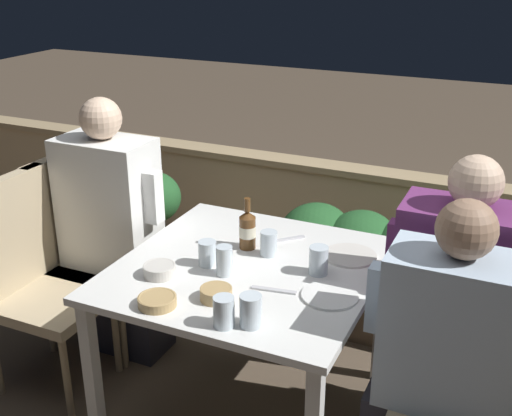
% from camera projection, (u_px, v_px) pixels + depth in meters
% --- Properties ---
extents(ground_plane, '(16.00, 16.00, 0.00)m').
position_uv_depth(ground_plane, '(249.00, 409.00, 2.81)').
color(ground_plane, brown).
extents(parapet_wall, '(9.00, 0.18, 0.63)m').
position_uv_depth(parapet_wall, '(355.00, 215.00, 4.02)').
color(parapet_wall, tan).
rests_on(parapet_wall, ground_plane).
extents(dining_table, '(1.00, 1.01, 0.71)m').
position_uv_depth(dining_table, '(248.00, 283.00, 2.58)').
color(dining_table, white).
rests_on(dining_table, ground_plane).
extents(planter_hedge, '(0.89, 0.47, 0.64)m').
position_uv_depth(planter_hedge, '(359.00, 264.00, 3.31)').
color(planter_hedge, brown).
rests_on(planter_hedge, ground_plane).
extents(chair_left_near, '(0.46, 0.46, 0.97)m').
position_uv_depth(chair_left_near, '(32.00, 267.00, 2.84)').
color(chair_left_near, tan).
rests_on(chair_left_near, ground_plane).
extents(chair_left_far, '(0.46, 0.46, 0.97)m').
position_uv_depth(chair_left_far, '(82.00, 236.00, 3.14)').
color(chair_left_far, tan).
rests_on(chair_left_far, ground_plane).
extents(person_white_polo, '(0.50, 0.26, 1.27)m').
position_uv_depth(person_white_polo, '(117.00, 230.00, 3.03)').
color(person_white_polo, '#282833').
rests_on(person_white_polo, ground_plane).
extents(chair_right_near, '(0.46, 0.46, 0.97)m').
position_uv_depth(chair_right_near, '(504.00, 386.00, 2.07)').
color(chair_right_near, tan).
rests_on(chair_right_near, ground_plane).
extents(person_blue_shirt, '(0.51, 0.26, 1.18)m').
position_uv_depth(person_blue_shirt, '(437.00, 363.00, 2.14)').
color(person_blue_shirt, '#282833').
rests_on(person_blue_shirt, ground_plane).
extents(chair_right_far, '(0.46, 0.46, 0.97)m').
position_uv_depth(chair_right_far, '(507.00, 333.00, 2.35)').
color(chair_right_far, tan).
rests_on(chair_right_far, ground_plane).
extents(person_purple_stripe, '(0.52, 0.26, 1.22)m').
position_uv_depth(person_purple_stripe, '(449.00, 310.00, 2.42)').
color(person_purple_stripe, '#282833').
rests_on(person_purple_stripe, ground_plane).
extents(beer_bottle, '(0.07, 0.07, 0.22)m').
position_uv_depth(beer_bottle, '(247.00, 229.00, 2.67)').
color(beer_bottle, brown).
rests_on(beer_bottle, dining_table).
extents(plate_0, '(0.22, 0.22, 0.01)m').
position_uv_depth(plate_0, '(350.00, 255.00, 2.62)').
color(plate_0, silver).
rests_on(plate_0, dining_table).
extents(plate_1, '(0.21, 0.21, 0.01)m').
position_uv_depth(plate_1, '(330.00, 296.00, 2.32)').
color(plate_1, white).
rests_on(plate_1, dining_table).
extents(bowl_0, '(0.12, 0.12, 0.05)m').
position_uv_depth(bowl_0, '(159.00, 269.00, 2.46)').
color(bowl_0, beige).
rests_on(bowl_0, dining_table).
extents(bowl_1, '(0.12, 0.12, 0.05)m').
position_uv_depth(bowl_1, '(216.00, 293.00, 2.30)').
color(bowl_1, tan).
rests_on(bowl_1, dining_table).
extents(bowl_2, '(0.14, 0.14, 0.04)m').
position_uv_depth(bowl_2, '(157.00, 300.00, 2.26)').
color(bowl_2, tan).
rests_on(bowl_2, dining_table).
extents(glass_cup_0, '(0.07, 0.07, 0.11)m').
position_uv_depth(glass_cup_0, '(319.00, 260.00, 2.46)').
color(glass_cup_0, silver).
rests_on(glass_cup_0, dining_table).
extents(glass_cup_1, '(0.08, 0.08, 0.11)m').
position_uv_depth(glass_cup_1, '(251.00, 311.00, 2.12)').
color(glass_cup_1, silver).
rests_on(glass_cup_1, dining_table).
extents(glass_cup_2, '(0.06, 0.06, 0.12)m').
position_uv_depth(glass_cup_2, '(224.00, 261.00, 2.46)').
color(glass_cup_2, silver).
rests_on(glass_cup_2, dining_table).
extents(glass_cup_3, '(0.07, 0.07, 0.11)m').
position_uv_depth(glass_cup_3, '(224.00, 312.00, 2.12)').
color(glass_cup_3, silver).
rests_on(glass_cup_3, dining_table).
extents(glass_cup_4, '(0.07, 0.07, 0.10)m').
position_uv_depth(glass_cup_4, '(207.00, 253.00, 2.53)').
color(glass_cup_4, silver).
rests_on(glass_cup_4, dining_table).
extents(glass_cup_5, '(0.07, 0.07, 0.10)m').
position_uv_depth(glass_cup_5, '(269.00, 243.00, 2.62)').
color(glass_cup_5, silver).
rests_on(glass_cup_5, dining_table).
extents(fork_0, '(0.13, 0.14, 0.01)m').
position_uv_depth(fork_0, '(286.00, 239.00, 2.76)').
color(fork_0, silver).
rests_on(fork_0, dining_table).
extents(fork_1, '(0.17, 0.05, 0.01)m').
position_uv_depth(fork_1, '(274.00, 290.00, 2.36)').
color(fork_1, silver).
rests_on(fork_1, dining_table).
extents(potted_plant, '(0.34, 0.34, 0.65)m').
position_uv_depth(potted_plant, '(153.00, 212.00, 3.86)').
color(potted_plant, brown).
rests_on(potted_plant, ground_plane).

